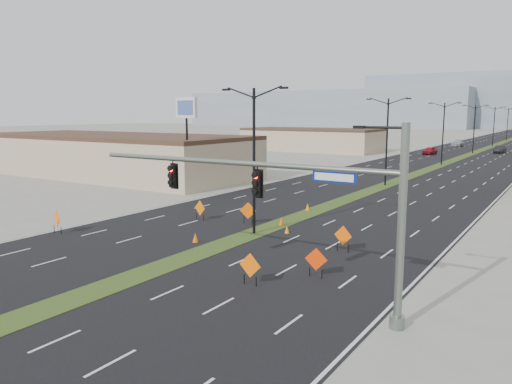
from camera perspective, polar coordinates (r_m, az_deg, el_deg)
The scene contains 28 objects.
ground at distance 26.21m, azimuth -14.94°, elevation -9.86°, with size 600.00×600.00×0.00m, color gray.
road_surface at distance 118.26m, azimuth 23.83°, elevation 4.18°, with size 25.00×400.00×0.02m, color black.
median_strip at distance 118.26m, azimuth 23.83°, elevation 4.18°, with size 2.00×400.00×0.04m, color #314E1C.
building_sw_near at distance 71.18m, azimuth -16.15°, elevation 3.93°, with size 40.00×16.00×5.00m, color #C3AC8B.
building_sw_far at distance 113.56m, azimuth 6.42°, elevation 5.86°, with size 30.00×14.00×4.50m, color #C3AC8B.
mesa_west at distance 327.29m, azimuth 7.94°, elevation 9.36°, with size 180.00×50.00×22.00m, color gray.
mesa_backdrop at distance 340.07m, azimuth 25.03°, elevation 9.44°, with size 140.00×50.00×32.00m, color gray.
signal_mast at distance 21.33m, azimuth 4.34°, elevation -0.58°, with size 16.30×0.60×8.00m.
streetlight_0 at distance 34.14m, azimuth -0.23°, elevation 4.10°, with size 5.15×0.24×10.02m.
streetlight_1 at distance 59.54m, azimuth 14.74°, elevation 5.89°, with size 5.15×0.24×10.02m.
streetlight_2 at distance 86.56m, azimuth 20.61°, elevation 6.48°, with size 5.15×0.24×10.02m.
streetlight_3 at distance 114.05m, azimuth 23.67°, elevation 6.77°, with size 5.15×0.24×10.02m.
streetlight_4 at distance 141.74m, azimuth 25.55°, elevation 6.93°, with size 5.15×0.24×10.02m.
streetlight_5 at distance 169.54m, azimuth 26.81°, elevation 7.04°, with size 5.15×0.24×10.02m.
car_left at distance 108.02m, azimuth 19.26°, elevation 4.48°, with size 1.86×4.62×1.57m, color maroon.
car_mid at distance 117.74m, azimuth 26.09°, elevation 4.39°, with size 1.65×4.72×1.56m, color black.
car_far at distance 137.34m, azimuth 22.03°, elevation 5.18°, with size 2.21×5.44×1.58m, color #A6ACAF.
construction_sign_0 at distance 37.40m, azimuth -21.80°, elevation -2.89°, with size 1.26×0.53×1.78m.
construction_sign_1 at distance 39.28m, azimuth -6.42°, elevation -1.91°, with size 1.18×0.32×1.60m.
construction_sign_2 at distance 37.70m, azimuth -0.92°, elevation -2.22°, with size 1.21×0.48×1.70m.
construction_sign_3 at distance 24.53m, azimuth -0.68°, elevation -8.51°, with size 1.22×0.05×1.62m.
construction_sign_4 at distance 25.82m, azimuth 6.87°, elevation -7.76°, with size 1.17×0.25×1.57m.
construction_sign_5 at distance 30.77m, azimuth 9.92°, elevation -5.03°, with size 1.20×0.23×1.62m.
cone_0 at distance 32.83m, azimuth -6.95°, elevation -5.20°, with size 0.38×0.38×0.64m, color #F85B05.
cone_1 at distance 37.41m, azimuth 2.92°, elevation -3.38°, with size 0.39×0.39×0.65m, color #DF5C04.
cone_2 at distance 35.07m, azimuth 3.55°, elevation -4.31°, with size 0.33×0.33×0.55m, color orange.
cone_3 at distance 43.24m, azimuth 5.92°, elevation -1.72°, with size 0.40×0.40×0.66m, color orange.
pole_sign_west at distance 54.22m, azimuth -7.96°, elevation 8.76°, with size 3.27×1.00×10.01m.
Camera 1 is at (18.59, -16.49, 8.32)m, focal length 35.00 mm.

